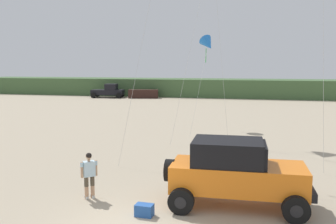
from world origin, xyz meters
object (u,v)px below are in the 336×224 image
(jeep, at_px, (236,171))
(person_watching, at_px, (89,173))
(kite_pink_ribbon, at_px, (208,44))
(cooler_box, at_px, (144,210))
(distant_pickup, at_px, (109,91))
(distant_sedan, at_px, (143,94))

(jeep, bearing_deg, person_watching, -174.69)
(jeep, distance_m, person_watching, 5.12)
(person_watching, bearing_deg, kite_pink_ribbon, 83.31)
(jeep, distance_m, kite_pink_ribbon, 17.55)
(cooler_box, bearing_deg, person_watching, 159.18)
(distant_pickup, xyz_separation_m, distant_sedan, (5.11, 0.50, -0.34))
(cooler_box, distance_m, distant_sedan, 41.85)
(person_watching, distance_m, distant_pickup, 41.31)
(cooler_box, bearing_deg, distant_sedan, 110.19)
(distant_sedan, bearing_deg, distant_pickup, 172.93)
(jeep, height_order, distant_pickup, jeep)
(distant_pickup, distance_m, kite_pink_ribbon, 27.97)
(person_watching, distance_m, cooler_box, 2.68)
(person_watching, distance_m, kite_pink_ribbon, 17.91)
(jeep, xyz_separation_m, cooler_box, (-2.74, -1.51, -1.01))
(person_watching, height_order, distant_sedan, person_watching)
(distant_pickup, distance_m, distant_sedan, 5.15)
(jeep, xyz_separation_m, distant_pickup, (-20.22, 37.96, -0.26))
(jeep, relative_size, distant_pickup, 1.02)
(cooler_box, height_order, distant_pickup, distant_pickup)
(person_watching, relative_size, kite_pink_ribbon, 0.24)
(jeep, relative_size, cooler_box, 8.73)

